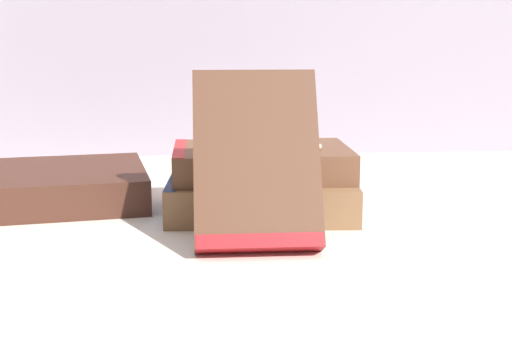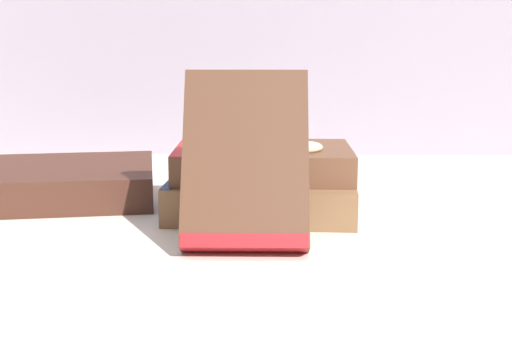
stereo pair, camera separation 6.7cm
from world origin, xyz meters
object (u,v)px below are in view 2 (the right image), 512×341
(book_flat_top, at_px, (258,162))
(pocket_watch, at_px, (299,147))
(book_flat_bottom, at_px, (257,195))
(book_leaning_front, at_px, (245,165))
(book_side_left, at_px, (35,183))

(book_flat_top, xyz_separation_m, pocket_watch, (0.04, -0.01, 0.02))
(book_flat_bottom, bearing_deg, book_flat_top, 82.67)
(pocket_watch, bearing_deg, book_flat_top, 161.66)
(book_flat_bottom, bearing_deg, book_leaning_front, -90.81)
(book_leaning_front, distance_m, pocket_watch, 0.12)
(pocket_watch, bearing_deg, book_side_left, 167.94)
(book_leaning_front, bearing_deg, pocket_watch, 64.12)
(book_side_left, distance_m, pocket_watch, 0.30)
(book_side_left, bearing_deg, book_flat_bottom, -21.79)
(book_flat_bottom, distance_m, book_leaning_front, 0.12)
(book_flat_bottom, relative_size, pocket_watch, 3.80)
(book_leaning_front, height_order, pocket_watch, book_leaning_front)
(pocket_watch, bearing_deg, book_leaning_front, -115.88)
(book_side_left, xyz_separation_m, book_leaning_front, (0.24, -0.17, 0.05))
(book_flat_bottom, height_order, book_leaning_front, book_leaning_front)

